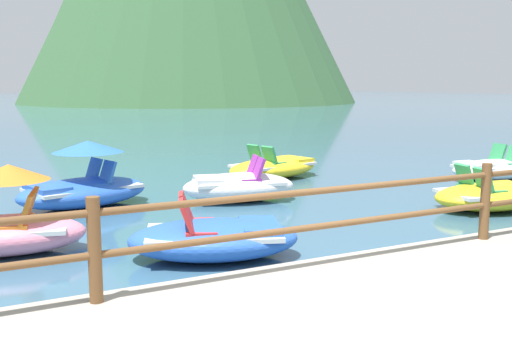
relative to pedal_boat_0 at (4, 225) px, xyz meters
The scene contains 9 objects.
ground_plane 35.12m from the pedal_boat_0, 85.27° to the left, with size 200.00×200.00×0.00m, color #38607A.
dock_railing 4.55m from the pedal_boat_0, 50.04° to the right, with size 23.92×0.12×0.95m.
pedal_boat_0 is the anchor object (origin of this frame).
pedal_boat_2 8.26m from the pedal_boat_0, ahead, with size 2.30×1.65×0.83m.
pedal_boat_3 2.90m from the pedal_boat_0, 30.99° to the right, with size 2.56×1.97×0.86m.
pedal_boat_4 4.79m from the pedal_boat_0, 22.88° to the left, with size 2.42×1.59×0.89m.
pedal_boat_5 3.15m from the pedal_boat_0, 59.79° to the left, with size 2.79×1.99×1.25m.
pedal_boat_6 7.65m from the pedal_boat_0, 32.64° to the left, with size 2.82×1.93×0.84m.
pedal_boat_7 11.20m from the pedal_boat_0, ahead, with size 2.42×1.40×0.83m.
Camera 1 is at (-3.39, -3.57, 2.32)m, focal length 41.60 mm.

